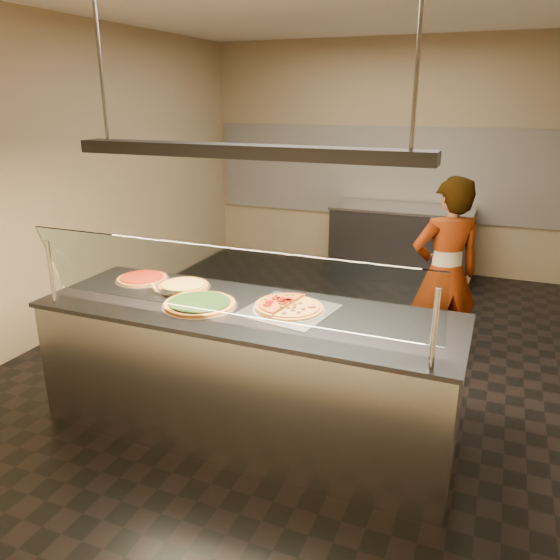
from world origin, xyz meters
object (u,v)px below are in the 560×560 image
at_px(pizza_cheese, 184,285).
at_px(pizza_tomato, 143,278).
at_px(prep_table, 400,242).
at_px(sneeze_guard, 220,282).
at_px(heat_lamp_housing, 243,151).
at_px(half_pizza_pepperoni, 274,303).
at_px(pizza_spatula, 162,289).
at_px(pizza_spinach, 200,304).
at_px(half_pizza_sausage, 304,309).
at_px(worker, 445,275).
at_px(serving_counter, 248,371).
at_px(perforated_tray, 289,309).

xyz_separation_m(pizza_cheese, pizza_tomato, (-0.38, 0.03, 0.00)).
relative_size(pizza_cheese, prep_table, 0.22).
distance_m(sneeze_guard, heat_lamp_housing, 0.80).
height_order(half_pizza_pepperoni, prep_table, half_pizza_pepperoni).
bearing_deg(pizza_tomato, prep_table, 70.30).
distance_m(sneeze_guard, pizza_tomato, 1.19).
height_order(sneeze_guard, pizza_cheese, sneeze_guard).
distance_m(prep_table, heat_lamp_housing, 4.22).
distance_m(pizza_spatula, heat_lamp_housing, 1.21).
bearing_deg(prep_table, sneeze_guard, -94.35).
relative_size(pizza_spinach, heat_lamp_housing, 0.22).
height_order(half_pizza_sausage, worker, worker).
xyz_separation_m(pizza_cheese, prep_table, (0.94, 3.72, -0.48)).
xyz_separation_m(prep_table, heat_lamp_housing, (-0.33, -3.93, 1.48)).
xyz_separation_m(pizza_spinach, pizza_spatula, (-0.39, 0.13, 0.01)).
height_order(pizza_tomato, pizza_spatula, pizza_spatula).
xyz_separation_m(sneeze_guard, pizza_tomato, (-1.00, 0.59, -0.28)).
bearing_deg(sneeze_guard, serving_counter, 90.00).
xyz_separation_m(perforated_tray, prep_table, (0.05, 3.85, -0.47)).
bearing_deg(sneeze_guard, pizza_spinach, 139.00).
distance_m(half_pizza_sausage, prep_table, 3.89).
relative_size(sneeze_guard, pizza_spatula, 9.06).
bearing_deg(prep_table, pizza_cheese, -104.16).
bearing_deg(serving_counter, perforated_tray, 16.40).
distance_m(perforated_tray, pizza_spatula, 0.97).
relative_size(perforated_tray, prep_table, 0.35).
relative_size(pizza_spinach, pizza_tomato, 1.26).
bearing_deg(pizza_cheese, pizza_tomato, 175.96).
xyz_separation_m(pizza_tomato, heat_lamp_housing, (1.00, -0.24, 1.01)).
relative_size(serving_counter, prep_table, 1.61).
distance_m(perforated_tray, worker, 1.71).
distance_m(half_pizza_sausage, pizza_spinach, 0.71).
bearing_deg(half_pizza_pepperoni, half_pizza_sausage, -1.03).
height_order(sneeze_guard, worker, worker).
bearing_deg(serving_counter, heat_lamp_housing, 0.00).
bearing_deg(half_pizza_sausage, worker, 63.79).
bearing_deg(half_pizza_pepperoni, prep_table, 87.63).
height_order(pizza_cheese, heat_lamp_housing, heat_lamp_housing).
xyz_separation_m(half_pizza_pepperoni, prep_table, (0.16, 3.85, -0.50)).
bearing_deg(worker, pizza_cheese, 7.35).
bearing_deg(pizza_spatula, pizza_tomato, 147.97).
bearing_deg(pizza_tomato, pizza_cheese, -4.04).
xyz_separation_m(half_pizza_sausage, pizza_tomato, (-1.38, 0.17, -0.01)).
bearing_deg(sneeze_guard, prep_table, 85.65).
xyz_separation_m(half_pizza_pepperoni, half_pizza_sausage, (0.22, -0.00, -0.01)).
xyz_separation_m(half_pizza_pepperoni, pizza_cheese, (-0.78, 0.14, -0.02)).
bearing_deg(pizza_spatula, half_pizza_pepperoni, 1.55).
height_order(half_pizza_pepperoni, pizza_cheese, half_pizza_pepperoni).
bearing_deg(pizza_tomato, perforated_tray, -7.31).
bearing_deg(sneeze_guard, pizza_cheese, 137.63).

